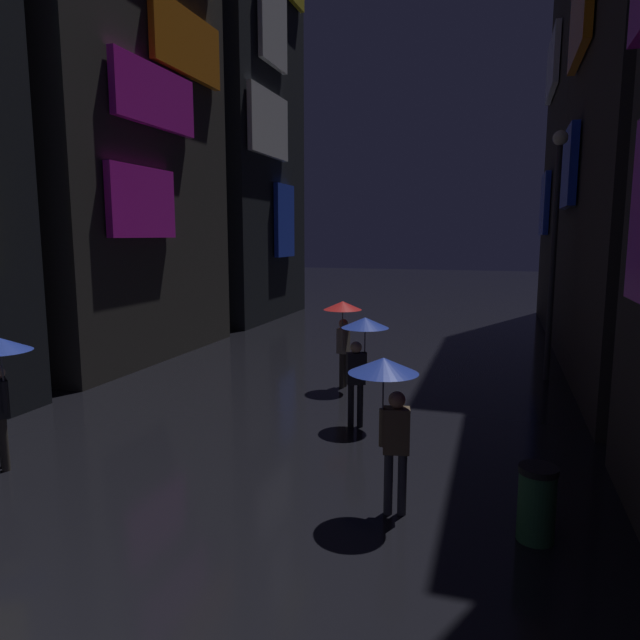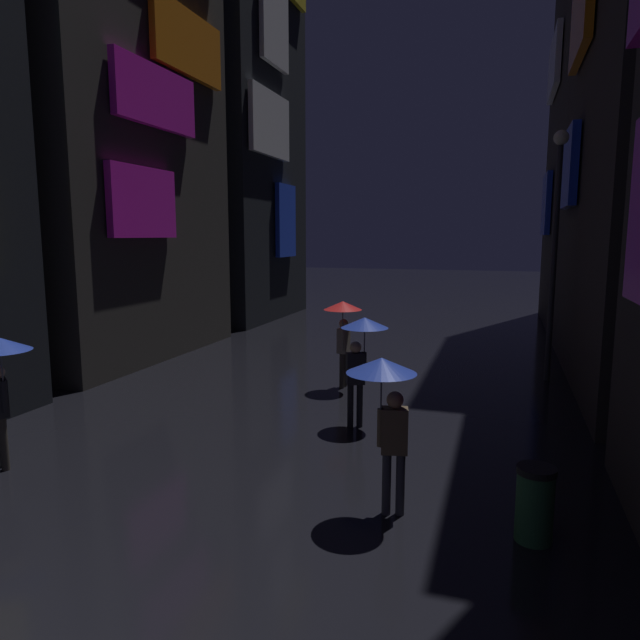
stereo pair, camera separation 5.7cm
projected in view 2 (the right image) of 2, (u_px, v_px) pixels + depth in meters
building_left_mid at (103, 95)px, 16.54m from camera, size 4.25×7.72×15.33m
building_left_far at (235, 101)px, 24.45m from camera, size 4.25×7.05×18.71m
pedestrian_far_right_blue at (386, 392)px, 7.27m from camera, size 0.90×0.90×2.12m
pedestrian_midstreet_centre_blue at (362, 341)px, 10.77m from camera, size 0.90×0.90×2.12m
pedestrian_foreground_left_red at (343, 320)px, 13.47m from camera, size 0.90×0.90×2.12m
pedestrian_near_crossing_blue at (0, 366)px, 8.70m from camera, size 0.90×0.90×2.12m
streetlamp_right_far at (556, 230)px, 13.95m from camera, size 0.36×0.36×6.15m
trash_bin at (535, 504)px, 6.82m from camera, size 0.46×0.46×0.93m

